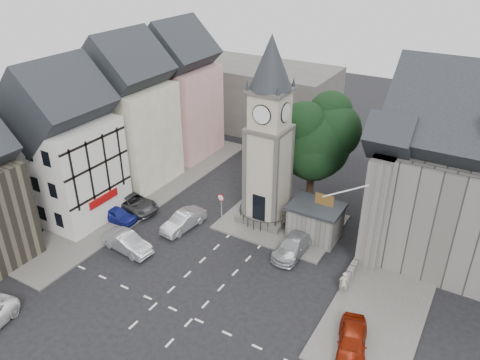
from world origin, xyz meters
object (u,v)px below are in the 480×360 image
Objects in this scene: clock_tower at (269,135)px; pedestrian at (344,283)px; car_east_red at (352,341)px; stone_shelter at (315,221)px; car_west_blue at (116,214)px.

clock_tower is 8.99× the size of pedestrian.
pedestrian is (-2.22, 4.73, 0.16)m from car_east_red.
car_east_red is at bearing -42.98° from clock_tower.
car_west_blue is (-16.14, -6.65, -0.88)m from stone_shelter.
pedestrian is at bearing 100.22° from car_east_red.
clock_tower is 8.15m from stone_shelter.
stone_shelter is 17.48m from car_west_blue.
clock_tower is at bearing 122.07° from car_east_red.
car_west_blue is 23.12m from car_east_red.
car_west_blue is at bearing 156.16° from car_east_red.
clock_tower is 13.19m from pedestrian.
car_west_blue is at bearing -147.81° from clock_tower.
clock_tower is at bearing 174.16° from stone_shelter.
car_east_red is (22.84, -3.58, 0.07)m from car_west_blue.
stone_shelter is at bearing -78.98° from pedestrian.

